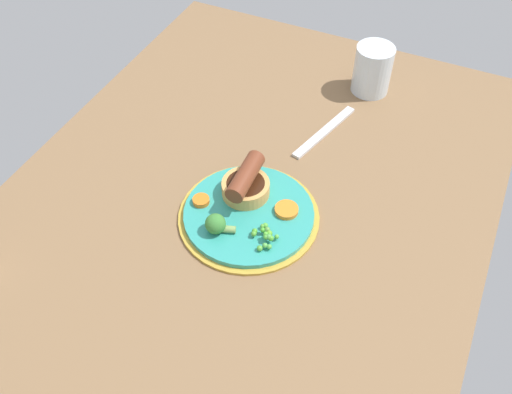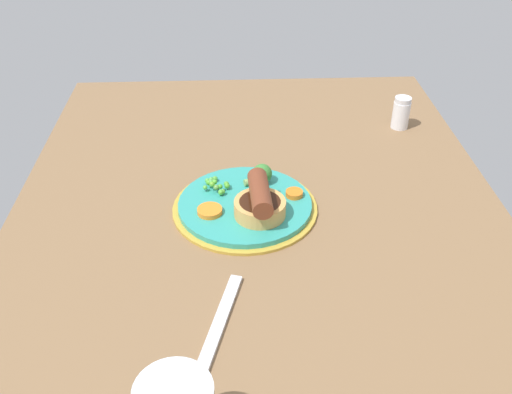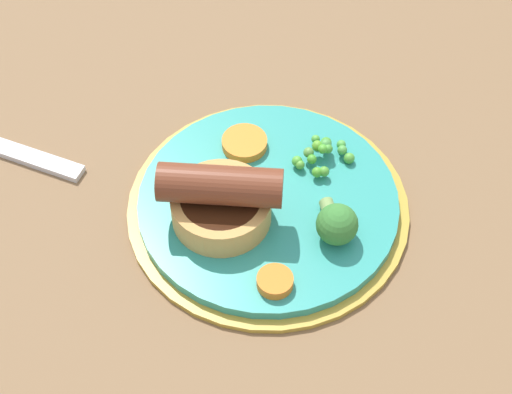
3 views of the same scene
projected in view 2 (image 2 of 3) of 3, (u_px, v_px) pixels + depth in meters
dining_table at (260, 226)px, 90.82cm from camera, size 110.00×80.00×3.00cm
dinner_plate at (245, 206)px, 91.75cm from camera, size 23.34×23.34×1.40cm
sausage_pudding at (257, 203)px, 87.13cm from camera, size 9.78×8.02×5.67cm
pea_pile at (215, 184)px, 93.84cm from camera, size 5.26×4.42×1.77cm
broccoli_floret_near at (261, 174)px, 95.13cm from camera, size 3.34×4.86×3.34cm
carrot_slice_1 at (210, 210)px, 88.74cm from camera, size 5.11×5.11×0.81cm
carrot_slice_5 at (294, 193)px, 92.49cm from camera, size 3.31×3.31×0.89cm
fork at (219, 325)px, 71.26cm from camera, size 17.76×6.40×0.60cm
salt_shaker at (401, 113)px, 113.50cm from camera, size 3.43×3.43×6.49cm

